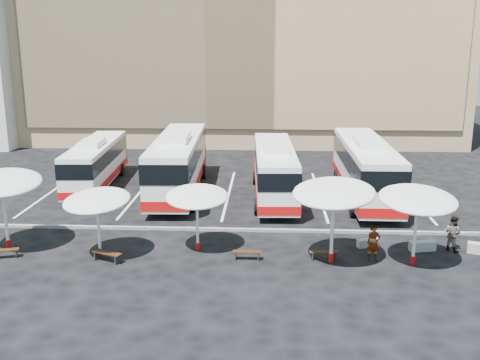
{
  "coord_description": "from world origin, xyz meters",
  "views": [
    {
      "loc": [
        2.57,
        -28.01,
        10.06
      ],
      "look_at": [
        1.0,
        3.0,
        2.2
      ],
      "focal_mm": 42.0,
      "sensor_mm": 36.0,
      "label": 1
    }
  ],
  "objects_px": {
    "sunshade_1": "(97,201)",
    "sunshade_2": "(197,197)",
    "bus_2": "(275,169)",
    "wood_bench_2": "(247,253)",
    "passenger_0": "(373,243)",
    "sunshade_4": "(418,200)",
    "wood_bench_3": "(324,253)",
    "conc_bench_1": "(422,246)",
    "sunshade_0": "(2,183)",
    "bus_1": "(178,161)",
    "bus_0": "(96,162)",
    "conc_bench_0": "(368,243)",
    "passenger_1": "(453,233)",
    "wood_bench_1": "(107,254)",
    "bus_3": "(365,167)",
    "sunshade_3": "(334,193)",
    "wood_bench_0": "(4,252)"
  },
  "relations": [
    {
      "from": "wood_bench_3",
      "to": "passenger_0",
      "type": "distance_m",
      "value": 2.34
    },
    {
      "from": "sunshade_4",
      "to": "passenger_0",
      "type": "height_order",
      "value": "sunshade_4"
    },
    {
      "from": "bus_0",
      "to": "sunshade_3",
      "type": "height_order",
      "value": "sunshade_3"
    },
    {
      "from": "sunshade_2",
      "to": "bus_3",
      "type": "bearing_deg",
      "value": 45.46
    },
    {
      "from": "sunshade_2",
      "to": "wood_bench_2",
      "type": "relative_size",
      "value": 2.41
    },
    {
      "from": "wood_bench_1",
      "to": "wood_bench_3",
      "type": "distance_m",
      "value": 10.08
    },
    {
      "from": "wood_bench_1",
      "to": "passenger_1",
      "type": "bearing_deg",
      "value": 7.67
    },
    {
      "from": "wood_bench_0",
      "to": "conc_bench_1",
      "type": "relative_size",
      "value": 1.11
    },
    {
      "from": "sunshade_2",
      "to": "wood_bench_3",
      "type": "bearing_deg",
      "value": -9.22
    },
    {
      "from": "bus_1",
      "to": "wood_bench_1",
      "type": "bearing_deg",
      "value": -98.68
    },
    {
      "from": "bus_0",
      "to": "passenger_1",
      "type": "xyz_separation_m",
      "value": [
        20.93,
        -11.29,
        -0.85
      ]
    },
    {
      "from": "sunshade_3",
      "to": "conc_bench_0",
      "type": "height_order",
      "value": "sunshade_3"
    },
    {
      "from": "sunshade_3",
      "to": "sunshade_1",
      "type": "bearing_deg",
      "value": 179.32
    },
    {
      "from": "sunshade_3",
      "to": "wood_bench_2",
      "type": "bearing_deg",
      "value": 178.27
    },
    {
      "from": "bus_2",
      "to": "passenger_1",
      "type": "bearing_deg",
      "value": -49.08
    },
    {
      "from": "wood_bench_3",
      "to": "conc_bench_1",
      "type": "distance_m",
      "value": 5.11
    },
    {
      "from": "sunshade_1",
      "to": "wood_bench_2",
      "type": "distance_m",
      "value": 7.38
    },
    {
      "from": "conc_bench_1",
      "to": "wood_bench_1",
      "type": "bearing_deg",
      "value": -171.84
    },
    {
      "from": "bus_1",
      "to": "conc_bench_1",
      "type": "distance_m",
      "value": 17.0
    },
    {
      "from": "bus_2",
      "to": "sunshade_4",
      "type": "bearing_deg",
      "value": -62.63
    },
    {
      "from": "wood_bench_2",
      "to": "passenger_0",
      "type": "bearing_deg",
      "value": 2.18
    },
    {
      "from": "wood_bench_3",
      "to": "conc_bench_1",
      "type": "bearing_deg",
      "value": 16.08
    },
    {
      "from": "bus_0",
      "to": "passenger_0",
      "type": "relative_size",
      "value": 6.34
    },
    {
      "from": "bus_2",
      "to": "sunshade_0",
      "type": "height_order",
      "value": "sunshade_0"
    },
    {
      "from": "sunshade_4",
      "to": "conc_bench_0",
      "type": "height_order",
      "value": "sunshade_4"
    },
    {
      "from": "sunshade_0",
      "to": "conc_bench_1",
      "type": "bearing_deg",
      "value": 2.02
    },
    {
      "from": "bus_3",
      "to": "wood_bench_1",
      "type": "xyz_separation_m",
      "value": [
        -13.65,
        -11.51,
        -1.7
      ]
    },
    {
      "from": "bus_3",
      "to": "passenger_0",
      "type": "xyz_separation_m",
      "value": [
        -1.33,
        -10.72,
        -1.2
      ]
    },
    {
      "from": "sunshade_3",
      "to": "wood_bench_1",
      "type": "height_order",
      "value": "sunshade_3"
    },
    {
      "from": "sunshade_0",
      "to": "conc_bench_0",
      "type": "bearing_deg",
      "value": 3.51
    },
    {
      "from": "conc_bench_1",
      "to": "passenger_0",
      "type": "relative_size",
      "value": 0.74
    },
    {
      "from": "sunshade_4",
      "to": "bus_3",
      "type": "bearing_deg",
      "value": 92.16
    },
    {
      "from": "wood_bench_2",
      "to": "bus_0",
      "type": "bearing_deg",
      "value": 130.36
    },
    {
      "from": "wood_bench_2",
      "to": "wood_bench_3",
      "type": "relative_size",
      "value": 0.98
    },
    {
      "from": "conc_bench_0",
      "to": "conc_bench_1",
      "type": "distance_m",
      "value": 2.59
    },
    {
      "from": "bus_0",
      "to": "conc_bench_0",
      "type": "bearing_deg",
      "value": -36.29
    },
    {
      "from": "sunshade_1",
      "to": "sunshade_2",
      "type": "relative_size",
      "value": 1.19
    },
    {
      "from": "bus_2",
      "to": "wood_bench_2",
      "type": "xyz_separation_m",
      "value": [
        -1.37,
        -10.78,
        -1.55
      ]
    },
    {
      "from": "bus_1",
      "to": "bus_0",
      "type": "bearing_deg",
      "value": 166.0
    },
    {
      "from": "bus_1",
      "to": "wood_bench_0",
      "type": "relative_size",
      "value": 9.31
    },
    {
      "from": "sunshade_2",
      "to": "passenger_1",
      "type": "distance_m",
      "value": 12.53
    },
    {
      "from": "bus_3",
      "to": "sunshade_3",
      "type": "bearing_deg",
      "value": -106.72
    },
    {
      "from": "bus_0",
      "to": "passenger_1",
      "type": "relative_size",
      "value": 6.13
    },
    {
      "from": "wood_bench_2",
      "to": "passenger_0",
      "type": "height_order",
      "value": "passenger_0"
    },
    {
      "from": "conc_bench_1",
      "to": "sunshade_3",
      "type": "bearing_deg",
      "value": -159.69
    },
    {
      "from": "sunshade_0",
      "to": "sunshade_2",
      "type": "distance_m",
      "value": 9.39
    },
    {
      "from": "sunshade_0",
      "to": "conc_bench_1",
      "type": "distance_m",
      "value": 20.56
    },
    {
      "from": "sunshade_1",
      "to": "sunshade_2",
      "type": "distance_m",
      "value": 4.66
    },
    {
      "from": "sunshade_0",
      "to": "bus_2",
      "type": "bearing_deg",
      "value": 36.96
    },
    {
      "from": "wood_bench_0",
      "to": "wood_bench_1",
      "type": "distance_m",
      "value": 4.98
    }
  ]
}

